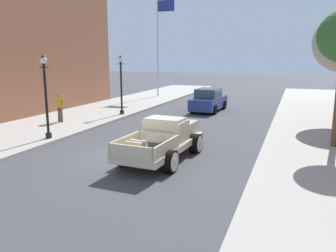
{
  "coord_description": "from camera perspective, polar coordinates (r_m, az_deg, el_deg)",
  "views": [
    {
      "loc": [
        5.7,
        -11.63,
        3.91
      ],
      "look_at": [
        0.67,
        1.76,
        1.0
      ],
      "focal_mm": 36.61,
      "sensor_mm": 36.0,
      "label": 1
    }
  ],
  "objects": [
    {
      "name": "hotrod_truck_cream",
      "position": [
        13.39,
        -0.54,
        -2.14
      ],
      "size": [
        2.36,
        5.01,
        1.58
      ],
      "color": "beige",
      "rests_on": "ground"
    },
    {
      "name": "pedestrian_sidewalk_left",
      "position": [
        20.92,
        -17.58,
        3.2
      ],
      "size": [
        0.53,
        0.22,
        1.65
      ],
      "color": "brown",
      "rests_on": "sidewalk_left"
    },
    {
      "name": "car_background_blue",
      "position": [
        25.13,
        6.78,
        4.23
      ],
      "size": [
        2.02,
        4.38,
        1.65
      ],
      "color": "#284293",
      "rests_on": "ground"
    },
    {
      "name": "ground_plane",
      "position": [
        13.53,
        -5.32,
        -5.35
      ],
      "size": [
        140.0,
        140.0,
        0.0
      ],
      "primitive_type": "plane",
      "color": "#47474C"
    },
    {
      "name": "street_lamp_near",
      "position": [
        16.71,
        -19.73,
        5.59
      ],
      "size": [
        0.5,
        0.32,
        3.85
      ],
      "color": "black",
      "rests_on": "sidewalk_left"
    },
    {
      "name": "flagpole",
      "position": [
        33.28,
        -1.37,
        14.69
      ],
      "size": [
        1.74,
        0.16,
        9.16
      ],
      "color": "#B2B2B7",
      "rests_on": "sidewalk_left"
    },
    {
      "name": "street_lamp_far",
      "position": [
        22.81,
        -7.82,
        7.55
      ],
      "size": [
        0.5,
        0.32,
        3.85
      ],
      "color": "black",
      "rests_on": "sidewalk_left"
    }
  ]
}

